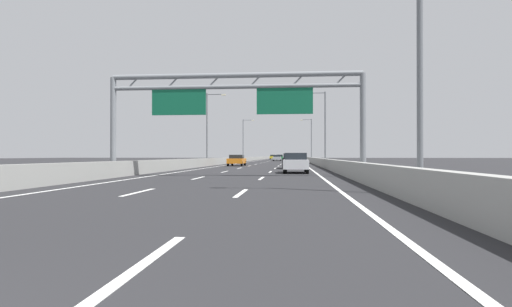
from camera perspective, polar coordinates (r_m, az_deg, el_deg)
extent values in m
plane|color=#262628|center=(101.29, 3.18, -1.01)|extent=(260.00, 260.00, 0.00)
cube|color=white|center=(14.79, -16.15, -5.24)|extent=(0.16, 3.00, 0.01)
cube|color=white|center=(23.38, -8.08, -3.42)|extent=(0.16, 3.00, 0.01)
cube|color=white|center=(32.20, -4.40, -2.56)|extent=(0.16, 3.00, 0.01)
cube|color=white|center=(41.09, -2.31, -2.07)|extent=(0.16, 3.00, 0.01)
cube|color=white|center=(50.03, -0.96, -1.75)|extent=(0.16, 3.00, 0.01)
cube|color=white|center=(58.98, -0.02, -1.53)|extent=(0.16, 3.00, 0.01)
cube|color=white|center=(67.95, 0.66, -1.37)|extent=(0.16, 3.00, 0.01)
cube|color=white|center=(76.92, 1.19, -1.24)|extent=(0.16, 3.00, 0.01)
cube|color=white|center=(85.90, 1.61, -1.14)|extent=(0.16, 3.00, 0.01)
cube|color=white|center=(94.88, 1.95, -1.06)|extent=(0.16, 3.00, 0.01)
cube|color=white|center=(103.87, 2.23, -0.99)|extent=(0.16, 3.00, 0.01)
cube|color=white|center=(112.86, 2.47, -0.94)|extent=(0.16, 3.00, 0.01)
cube|color=white|center=(121.85, 2.67, -0.89)|extent=(0.16, 3.00, 0.01)
cube|color=white|center=(130.84, 2.84, -0.85)|extent=(0.16, 3.00, 0.01)
cube|color=white|center=(139.83, 2.99, -0.81)|extent=(0.16, 3.00, 0.01)
cube|color=white|center=(148.82, 3.13, -0.78)|extent=(0.16, 3.00, 0.01)
cube|color=white|center=(157.82, 3.24, -0.75)|extent=(0.16, 3.00, 0.01)
cube|color=white|center=(5.20, -15.25, -14.52)|extent=(0.16, 3.00, 0.01)
cube|color=white|center=(13.89, -2.11, -5.57)|extent=(0.16, 3.00, 0.01)
cube|color=white|center=(22.83, 0.77, -3.50)|extent=(0.16, 3.00, 0.01)
cube|color=white|center=(31.80, 2.02, -2.59)|extent=(0.16, 3.00, 0.01)
cube|color=white|center=(40.78, 2.72, -2.08)|extent=(0.16, 3.00, 0.01)
cube|color=white|center=(49.77, 3.16, -1.76)|extent=(0.16, 3.00, 0.01)
cube|color=white|center=(58.76, 3.47, -1.53)|extent=(0.16, 3.00, 0.01)
cube|color=white|center=(67.76, 3.70, -1.37)|extent=(0.16, 3.00, 0.01)
cube|color=white|center=(76.75, 3.88, -1.24)|extent=(0.16, 3.00, 0.01)
cube|color=white|center=(85.75, 4.01, -1.14)|extent=(0.16, 3.00, 0.01)
cube|color=white|center=(94.75, 4.13, -1.06)|extent=(0.16, 3.00, 0.01)
cube|color=white|center=(103.75, 4.22, -0.99)|extent=(0.16, 3.00, 0.01)
cube|color=white|center=(112.74, 4.30, -0.94)|extent=(0.16, 3.00, 0.01)
cube|color=white|center=(121.74, 4.36, -0.89)|extent=(0.16, 3.00, 0.01)
cube|color=white|center=(130.74, 4.42, -0.85)|extent=(0.16, 3.00, 0.01)
cube|color=white|center=(139.74, 4.47, -0.81)|extent=(0.16, 3.00, 0.01)
cube|color=white|center=(148.74, 4.51, -0.78)|extent=(0.16, 3.00, 0.01)
cube|color=white|center=(157.74, 4.55, -0.75)|extent=(0.16, 3.00, 0.01)
cube|color=white|center=(89.67, -0.45, -1.10)|extent=(0.16, 176.00, 0.01)
cube|color=white|center=(89.25, 6.28, -1.11)|extent=(0.16, 176.00, 0.01)
cube|color=#9E9E99|center=(111.72, -0.18, -0.70)|extent=(0.45, 220.00, 0.95)
cube|color=#9E9E99|center=(111.28, 6.91, -0.70)|extent=(0.45, 220.00, 0.95)
cylinder|color=gray|center=(27.18, -19.37, 3.56)|extent=(0.36, 0.36, 6.20)
cylinder|color=gray|center=(25.08, 14.76, 3.87)|extent=(0.36, 0.36, 6.20)
cylinder|color=gray|center=(25.40, -3.02, 10.87)|extent=(15.44, 0.32, 0.32)
cylinder|color=gray|center=(25.27, -3.02, 9.31)|extent=(15.44, 0.26, 0.26)
cylinder|color=gray|center=(27.00, -16.85, 9.46)|extent=(0.74, 0.10, 0.74)
cylinder|color=gray|center=(26.16, -11.54, 9.77)|extent=(0.74, 0.10, 0.74)
cylinder|color=gray|center=(25.55, -5.92, 10.01)|extent=(0.74, 0.10, 0.74)
cylinder|color=gray|center=(25.19, -0.07, 10.16)|extent=(0.74, 0.10, 0.74)
cylinder|color=gray|center=(25.08, 5.88, 10.20)|extent=(0.74, 0.10, 0.74)
cylinder|color=gray|center=(25.25, 11.82, 10.14)|extent=(0.74, 0.10, 0.74)
cube|color=#0F5B3D|center=(25.87, -10.75, 7.08)|extent=(3.40, 0.12, 1.60)
cube|color=#0F5B3D|center=(24.89, 4.04, 7.37)|extent=(3.40, 0.12, 1.60)
cylinder|color=slate|center=(14.73, 21.98, 13.34)|extent=(0.20, 0.20, 9.50)
cylinder|color=slate|center=(53.99, -6.87, 3.40)|extent=(0.20, 0.20, 9.50)
cylinder|color=slate|center=(54.26, -5.72, 8.26)|extent=(2.20, 0.12, 0.12)
cube|color=#F2EAC6|center=(54.05, -4.56, 8.19)|extent=(0.56, 0.28, 0.20)
cylinder|color=slate|center=(52.97, 9.68, 3.47)|extent=(0.20, 0.20, 9.50)
cylinder|color=slate|center=(53.39, 8.49, 8.40)|extent=(2.20, 0.12, 0.12)
cube|color=#F2EAC6|center=(53.33, 7.29, 8.31)|extent=(0.56, 0.28, 0.20)
cylinder|color=slate|center=(92.43, -1.81, 1.86)|extent=(0.20, 0.20, 9.50)
cylinder|color=slate|center=(92.59, -1.13, 4.71)|extent=(2.20, 0.12, 0.12)
cube|color=#F2EAC6|center=(92.47, -0.45, 4.66)|extent=(0.56, 0.28, 0.20)
cylinder|color=slate|center=(91.83, 7.77, 1.88)|extent=(0.20, 0.20, 9.50)
cylinder|color=slate|center=(92.08, 7.09, 4.74)|extent=(2.20, 0.12, 0.12)
cube|color=#F2EAC6|center=(92.04, 6.40, 4.68)|extent=(0.56, 0.28, 0.20)
cube|color=silver|center=(30.29, 5.59, -1.48)|extent=(1.79, 4.40, 0.67)
cube|color=black|center=(30.34, 5.59, -0.38)|extent=(1.58, 1.84, 0.49)
cylinder|color=black|center=(31.95, 4.16, -2.02)|extent=(0.22, 0.64, 0.64)
cylinder|color=black|center=(31.96, 6.98, -2.01)|extent=(0.22, 0.64, 0.64)
cylinder|color=black|center=(28.66, 4.04, -2.22)|extent=(0.22, 0.64, 0.64)
cylinder|color=black|center=(28.67, 7.19, -2.21)|extent=(0.22, 0.64, 0.64)
cube|color=#1E7A38|center=(107.76, 3.35, -0.62)|extent=(1.80, 4.35, 0.68)
cube|color=black|center=(107.32, 3.34, -0.30)|extent=(1.58, 2.05, 0.53)
cylinder|color=black|center=(109.42, 2.96, -0.79)|extent=(0.22, 0.64, 0.64)
cylinder|color=black|center=(109.37, 3.79, -0.79)|extent=(0.22, 0.64, 0.64)
cylinder|color=black|center=(106.17, 2.89, -0.81)|extent=(0.22, 0.64, 0.64)
cylinder|color=black|center=(106.12, 3.74, -0.81)|extent=(0.22, 0.64, 0.64)
cube|color=black|center=(40.26, 4.99, -1.15)|extent=(1.72, 4.45, 0.72)
cube|color=black|center=(39.84, 4.99, -0.31)|extent=(1.51, 1.79, 0.46)
cylinder|color=black|center=(41.95, 3.98, -1.60)|extent=(0.22, 0.64, 0.64)
cylinder|color=black|center=(41.95, 6.02, -1.60)|extent=(0.22, 0.64, 0.64)
cylinder|color=black|center=(38.61, 3.87, -1.72)|extent=(0.22, 0.64, 0.64)
cylinder|color=black|center=(38.60, 6.09, -1.72)|extent=(0.22, 0.64, 0.64)
cube|color=orange|center=(50.64, -2.71, -1.04)|extent=(1.88, 4.41, 0.60)
cube|color=black|center=(50.55, -2.72, -0.44)|extent=(1.65, 1.83, 0.46)
cylinder|color=black|center=(52.41, -3.36, -1.34)|extent=(0.22, 0.64, 0.64)
cylinder|color=black|center=(52.18, -1.56, -1.35)|extent=(0.22, 0.64, 0.64)
cylinder|color=black|center=(49.13, -3.94, -1.41)|extent=(0.22, 0.64, 0.64)
cylinder|color=black|center=(48.90, -2.02, -1.42)|extent=(0.22, 0.64, 0.64)
cube|color=#A8ADB2|center=(95.56, 2.97, -0.66)|extent=(1.85, 4.24, 0.68)
cube|color=black|center=(95.73, 2.97, -0.33)|extent=(1.63, 1.83, 0.44)
cylinder|color=black|center=(97.17, 2.52, -0.86)|extent=(0.22, 0.64, 0.64)
cylinder|color=black|center=(97.11, 3.49, -0.86)|extent=(0.22, 0.64, 0.64)
cylinder|color=black|center=(94.03, 2.43, -0.87)|extent=(0.22, 0.64, 0.64)
cylinder|color=black|center=(93.97, 3.43, -0.87)|extent=(0.22, 0.64, 0.64)
cube|color=yellow|center=(140.26, 2.34, -0.54)|extent=(1.80, 4.47, 0.71)
cube|color=black|center=(140.16, 2.34, -0.28)|extent=(1.58, 1.94, 0.54)
cylinder|color=black|center=(141.99, 2.05, -0.68)|extent=(0.22, 0.64, 0.64)
cylinder|color=black|center=(141.91, 2.69, -0.68)|extent=(0.22, 0.64, 0.64)
cylinder|color=black|center=(138.63, 1.98, -0.69)|extent=(0.22, 0.64, 0.64)
cylinder|color=black|center=(138.55, 2.63, -0.69)|extent=(0.22, 0.64, 0.64)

